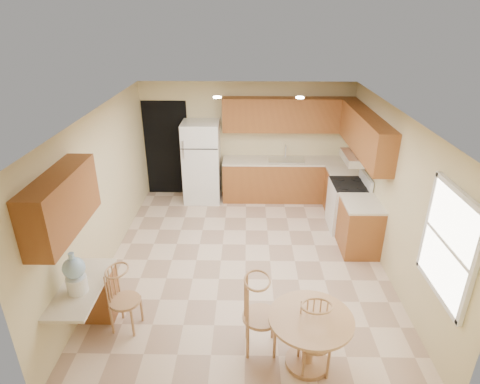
{
  "coord_description": "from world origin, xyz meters",
  "views": [
    {
      "loc": [
        0.0,
        -5.63,
        3.86
      ],
      "look_at": [
        -0.1,
        0.3,
        1.13
      ],
      "focal_mm": 30.0,
      "sensor_mm": 36.0,
      "label": 1
    }
  ],
  "objects_px": {
    "dining_table": "(310,334)",
    "chair_table_b": "(317,339)",
    "refrigerator": "(202,162)",
    "chair_desk": "(122,298)",
    "water_crock": "(75,274)",
    "chair_table_a": "(261,313)",
    "stove": "(348,205)"
  },
  "relations": [
    {
      "from": "dining_table",
      "to": "chair_table_b",
      "type": "bearing_deg",
      "value": -71.93
    },
    {
      "from": "chair_table_b",
      "to": "refrigerator",
      "type": "bearing_deg",
      "value": -73.5
    },
    {
      "from": "chair_desk",
      "to": "water_crock",
      "type": "relative_size",
      "value": 1.67
    },
    {
      "from": "dining_table",
      "to": "water_crock",
      "type": "relative_size",
      "value": 1.79
    },
    {
      "from": "dining_table",
      "to": "chair_desk",
      "type": "height_order",
      "value": "chair_desk"
    },
    {
      "from": "chair_table_a",
      "to": "chair_table_b",
      "type": "height_order",
      "value": "chair_table_a"
    },
    {
      "from": "refrigerator",
      "to": "dining_table",
      "type": "distance_m",
      "value": 4.85
    },
    {
      "from": "chair_desk",
      "to": "stove",
      "type": "bearing_deg",
      "value": 138.45
    },
    {
      "from": "dining_table",
      "to": "chair_table_b",
      "type": "height_order",
      "value": "chair_table_b"
    },
    {
      "from": "dining_table",
      "to": "chair_table_b",
      "type": "relative_size",
      "value": 1.08
    },
    {
      "from": "dining_table",
      "to": "water_crock",
      "type": "xyz_separation_m",
      "value": [
        -2.74,
        0.34,
        0.55
      ]
    },
    {
      "from": "dining_table",
      "to": "water_crock",
      "type": "distance_m",
      "value": 2.82
    },
    {
      "from": "stove",
      "to": "chair_table_b",
      "type": "height_order",
      "value": "stove"
    },
    {
      "from": "stove",
      "to": "dining_table",
      "type": "bearing_deg",
      "value": -109.68
    },
    {
      "from": "chair_desk",
      "to": "water_crock",
      "type": "height_order",
      "value": "water_crock"
    },
    {
      "from": "chair_table_b",
      "to": "water_crock",
      "type": "relative_size",
      "value": 1.65
    },
    {
      "from": "refrigerator",
      "to": "chair_table_b",
      "type": "distance_m",
      "value": 5.01
    },
    {
      "from": "stove",
      "to": "water_crock",
      "type": "xyz_separation_m",
      "value": [
        -3.92,
        -2.97,
        0.54
      ]
    },
    {
      "from": "dining_table",
      "to": "chair_table_b",
      "type": "xyz_separation_m",
      "value": [
        0.05,
        -0.15,
        0.08
      ]
    },
    {
      "from": "chair_table_a",
      "to": "chair_table_b",
      "type": "distance_m",
      "value": 0.68
    },
    {
      "from": "chair_table_a",
      "to": "water_crock",
      "type": "xyz_separation_m",
      "value": [
        -2.19,
        0.19,
        0.39
      ]
    },
    {
      "from": "chair_desk",
      "to": "water_crock",
      "type": "xyz_separation_m",
      "value": [
        -0.45,
        -0.15,
        0.47
      ]
    },
    {
      "from": "dining_table",
      "to": "chair_desk",
      "type": "xyz_separation_m",
      "value": [
        -2.29,
        0.49,
        0.08
      ]
    },
    {
      "from": "refrigerator",
      "to": "chair_desk",
      "type": "distance_m",
      "value": 4.1
    },
    {
      "from": "chair_table_b",
      "to": "stove",
      "type": "bearing_deg",
      "value": -112.01
    },
    {
      "from": "refrigerator",
      "to": "chair_table_a",
      "type": "relative_size",
      "value": 1.7
    },
    {
      "from": "refrigerator",
      "to": "chair_table_b",
      "type": "bearing_deg",
      "value": -69.62
    },
    {
      "from": "chair_table_a",
      "to": "chair_desk",
      "type": "height_order",
      "value": "chair_table_a"
    },
    {
      "from": "stove",
      "to": "refrigerator",
      "type": "bearing_deg",
      "value": 157.01
    },
    {
      "from": "refrigerator",
      "to": "chair_table_b",
      "type": "height_order",
      "value": "refrigerator"
    },
    {
      "from": "chair_desk",
      "to": "chair_table_b",
      "type": "bearing_deg",
      "value": 84.0
    },
    {
      "from": "chair_table_b",
      "to": "chair_desk",
      "type": "bearing_deg",
      "value": -19.27
    }
  ]
}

